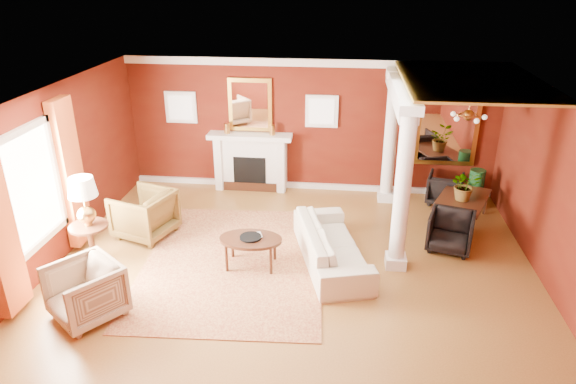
# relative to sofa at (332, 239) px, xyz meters

# --- Properties ---
(ground) EXTENTS (8.00, 8.00, 0.00)m
(ground) POSITION_rel_sofa_xyz_m (-0.62, -0.31, -0.46)
(ground) COLOR brown
(ground) RESTS_ON ground
(room_shell) EXTENTS (8.04, 7.04, 2.92)m
(room_shell) POSITION_rel_sofa_xyz_m (-0.62, -0.31, 1.56)
(room_shell) COLOR #571A0C
(room_shell) RESTS_ON ground
(fireplace) EXTENTS (1.85, 0.42, 1.29)m
(fireplace) POSITION_rel_sofa_xyz_m (-1.92, 3.01, 0.19)
(fireplace) COLOR white
(fireplace) RESTS_ON ground
(overmantel_mirror) EXTENTS (0.95, 0.07, 1.15)m
(overmantel_mirror) POSITION_rel_sofa_xyz_m (-1.92, 3.15, 1.44)
(overmantel_mirror) COLOR gold
(overmantel_mirror) RESTS_ON fireplace
(flank_window_left) EXTENTS (0.70, 0.07, 0.70)m
(flank_window_left) POSITION_rel_sofa_xyz_m (-3.47, 3.16, 1.34)
(flank_window_left) COLOR white
(flank_window_left) RESTS_ON room_shell
(flank_window_right) EXTENTS (0.70, 0.07, 0.70)m
(flank_window_right) POSITION_rel_sofa_xyz_m (-0.37, 3.16, 1.34)
(flank_window_right) COLOR white
(flank_window_right) RESTS_ON room_shell
(left_window) EXTENTS (0.21, 2.55, 2.60)m
(left_window) POSITION_rel_sofa_xyz_m (-4.52, -0.91, 0.97)
(left_window) COLOR white
(left_window) RESTS_ON room_shell
(column_front) EXTENTS (0.36, 0.36, 2.80)m
(column_front) POSITION_rel_sofa_xyz_m (1.08, -0.01, 0.97)
(column_front) COLOR white
(column_front) RESTS_ON ground
(column_back) EXTENTS (0.36, 0.36, 2.80)m
(column_back) POSITION_rel_sofa_xyz_m (1.08, 2.69, 0.97)
(column_back) COLOR white
(column_back) RESTS_ON ground
(header_beam) EXTENTS (0.30, 3.20, 0.32)m
(header_beam) POSITION_rel_sofa_xyz_m (1.08, 1.59, 2.16)
(header_beam) COLOR white
(header_beam) RESTS_ON column_front
(amber_ceiling) EXTENTS (2.30, 3.40, 0.04)m
(amber_ceiling) POSITION_rel_sofa_xyz_m (2.23, 1.44, 2.41)
(amber_ceiling) COLOR gold
(amber_ceiling) RESTS_ON room_shell
(dining_mirror) EXTENTS (1.30, 0.07, 1.70)m
(dining_mirror) POSITION_rel_sofa_xyz_m (2.28, 3.14, 1.09)
(dining_mirror) COLOR gold
(dining_mirror) RESTS_ON room_shell
(chandelier) EXTENTS (0.60, 0.62, 0.75)m
(chandelier) POSITION_rel_sofa_xyz_m (2.28, 1.49, 1.79)
(chandelier) COLOR #B78339
(chandelier) RESTS_ON room_shell
(crown_trim) EXTENTS (8.00, 0.08, 0.16)m
(crown_trim) POSITION_rel_sofa_xyz_m (-0.62, 3.15, 2.36)
(crown_trim) COLOR white
(crown_trim) RESTS_ON room_shell
(base_trim) EXTENTS (8.00, 0.08, 0.12)m
(base_trim) POSITION_rel_sofa_xyz_m (-0.62, 3.15, -0.40)
(base_trim) COLOR white
(base_trim) RESTS_ON ground
(rug) EXTENTS (3.21, 4.16, 0.02)m
(rug) POSITION_rel_sofa_xyz_m (-1.66, -0.19, -0.45)
(rug) COLOR maroon
(rug) RESTS_ON ground
(sofa) EXTENTS (1.28, 2.43, 0.91)m
(sofa) POSITION_rel_sofa_xyz_m (0.00, 0.00, 0.00)
(sofa) COLOR beige
(sofa) RESTS_ON ground
(armchair_leopard) EXTENTS (1.14, 1.17, 0.97)m
(armchair_leopard) POSITION_rel_sofa_xyz_m (-3.49, 0.59, 0.03)
(armchair_leopard) COLOR black
(armchair_leopard) RESTS_ON ground
(armchair_stripe) EXTENTS (1.22, 1.21, 0.92)m
(armchair_stripe) POSITION_rel_sofa_xyz_m (-3.43, -1.87, 0.00)
(armchair_stripe) COLOR tan
(armchair_stripe) RESTS_ON ground
(coffee_table) EXTENTS (1.05, 1.05, 0.53)m
(coffee_table) POSITION_rel_sofa_xyz_m (-1.34, -0.26, 0.03)
(coffee_table) COLOR black
(coffee_table) RESTS_ON ground
(coffee_book) EXTENTS (0.15, 0.07, 0.21)m
(coffee_book) POSITION_rel_sofa_xyz_m (-1.32, -0.19, 0.18)
(coffee_book) COLOR black
(coffee_book) RESTS_ON coffee_table
(side_table) EXTENTS (0.63, 0.63, 1.58)m
(side_table) POSITION_rel_sofa_xyz_m (-4.00, -0.49, 0.62)
(side_table) COLOR black
(side_table) RESTS_ON ground
(dining_table) EXTENTS (1.09, 1.61, 0.85)m
(dining_table) POSITION_rel_sofa_xyz_m (2.48, 1.72, -0.03)
(dining_table) COLOR black
(dining_table) RESTS_ON ground
(dining_chair_near) EXTENTS (0.91, 0.88, 0.77)m
(dining_chair_near) POSITION_rel_sofa_xyz_m (2.07, 0.69, -0.07)
(dining_chair_near) COLOR black
(dining_chair_near) RESTS_ON ground
(dining_chair_far) EXTENTS (0.84, 0.81, 0.71)m
(dining_chair_far) POSITION_rel_sofa_xyz_m (2.30, 2.69, -0.10)
(dining_chair_far) COLOR black
(dining_chair_far) RESTS_ON ground
(green_urn) EXTENTS (0.36, 0.36, 0.85)m
(green_urn) POSITION_rel_sofa_xyz_m (2.88, 2.52, -0.12)
(green_urn) COLOR #133C1A
(green_urn) RESTS_ON ground
(potted_plant) EXTENTS (0.59, 0.65, 0.47)m
(potted_plant) POSITION_rel_sofa_xyz_m (2.45, 1.69, 0.63)
(potted_plant) COLOR #26591E
(potted_plant) RESTS_ON dining_table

